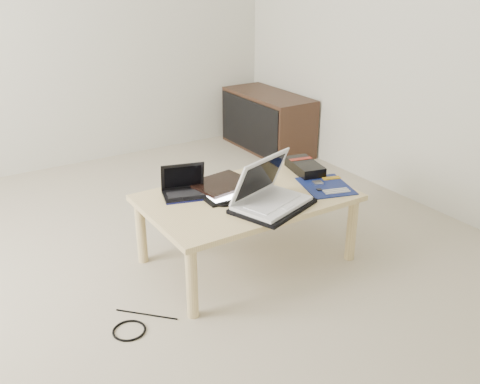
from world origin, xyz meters
TOP-DOWN VIEW (x-y plane):
  - ground at (0.00, 0.00)m, footprint 4.00×4.00m
  - coffee_table at (0.56, -0.09)m, footprint 1.10×0.70m
  - media_cabinet at (1.77, 1.45)m, footprint 0.41×0.90m
  - book at (0.50, 0.08)m, footprint 0.34×0.30m
  - netbook at (0.28, 0.10)m, footprint 0.27×0.23m
  - tablet at (0.46, -0.03)m, footprint 0.28×0.21m
  - remote at (0.71, 0.02)m, footprint 0.08×0.25m
  - neoprene_sleeve at (0.58, -0.29)m, footprint 0.47×0.41m
  - white_laptop at (0.57, -0.27)m, footprint 0.43×0.36m
  - motherboard at (1.00, -0.22)m, footprint 0.33×0.37m
  - gpu_box at (1.04, 0.02)m, footprint 0.20×0.30m
  - cable_coil at (0.40, -0.11)m, footprint 0.11×0.11m
  - floor_cable_coil at (-0.24, -0.33)m, footprint 0.19×0.19m
  - floor_cable_trail at (-0.13, -0.26)m, footprint 0.22×0.23m

SIDE VIEW (x-z plane):
  - ground at x=0.00m, z-range 0.00..0.00m
  - floor_cable_trail at x=-0.13m, z-range 0.00..0.01m
  - floor_cable_coil at x=-0.24m, z-range 0.00..0.01m
  - media_cabinet at x=1.77m, z-range 0.00..0.50m
  - coffee_table at x=0.56m, z-range 0.15..0.55m
  - motherboard at x=1.00m, z-range 0.40..0.41m
  - cable_coil at x=0.40m, z-range 0.40..0.41m
  - tablet at x=0.46m, z-range 0.40..0.41m
  - neoprene_sleeve at x=0.58m, z-range 0.40..0.42m
  - remote at x=0.71m, z-range 0.40..0.42m
  - book at x=0.50m, z-range 0.40..0.43m
  - gpu_box at x=1.04m, z-range 0.40..0.46m
  - netbook at x=0.28m, z-range 0.35..0.52m
  - white_laptop at x=0.57m, z-range 0.35..0.60m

